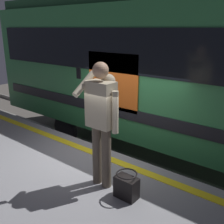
% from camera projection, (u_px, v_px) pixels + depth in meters
% --- Properties ---
extents(ground_plane, '(24.83, 24.83, 0.00)m').
position_uv_depth(ground_plane, '(108.00, 197.00, 5.54)').
color(ground_plane, '#4C4742').
extents(platform, '(16.15, 3.75, 1.09)m').
position_uv_depth(platform, '(27.00, 224.00, 3.99)').
color(platform, gray).
rests_on(platform, ground).
extents(safety_line, '(15.82, 0.16, 0.01)m').
position_uv_depth(safety_line, '(97.00, 154.00, 4.99)').
color(safety_line, yellow).
rests_on(safety_line, platform).
extents(track_rail_near, '(20.99, 0.08, 0.16)m').
position_uv_depth(track_rail_near, '(148.00, 165.00, 6.67)').
color(track_rail_near, slate).
rests_on(track_rail_near, ground).
extents(track_rail_far, '(20.99, 0.08, 0.16)m').
position_uv_depth(track_rail_far, '(174.00, 146.00, 7.73)').
color(track_rail_far, slate).
rests_on(track_rail_far, ground).
extents(passenger, '(0.57, 0.55, 1.83)m').
position_uv_depth(passenger, '(102.00, 116.00, 3.72)').
color(passenger, brown).
rests_on(passenger, platform).
extents(handbag, '(0.32, 0.29, 0.38)m').
position_uv_depth(handbag, '(126.00, 186.00, 3.67)').
color(handbag, black).
rests_on(handbag, platform).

